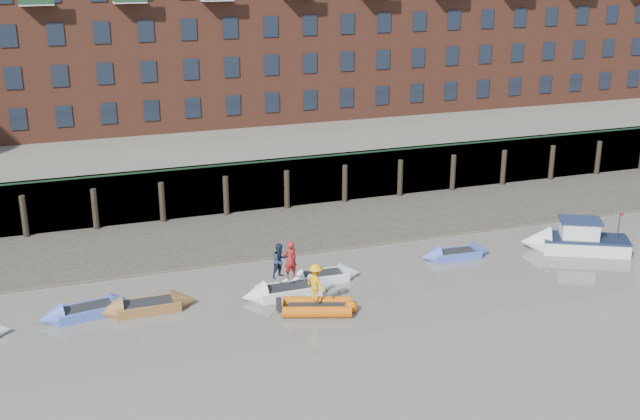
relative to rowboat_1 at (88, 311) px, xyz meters
name	(u,v)px	position (x,y,z in m)	size (l,w,h in m)	color
ground	(398,379)	(11.30, -10.00, -0.23)	(220.00, 220.00, 0.00)	#656058
foreshore	(273,232)	(11.30, 8.00, -0.23)	(110.00, 8.00, 0.50)	#3D382F
mud_band	(290,251)	(11.30, 4.60, -0.23)	(110.00, 1.60, 0.10)	#4C4336
river_wall	(254,186)	(11.30, 12.38, 1.36)	(110.00, 1.23, 3.30)	#2D2A26
bank_terrace	(211,139)	(11.30, 26.00, 1.37)	(110.00, 28.00, 3.20)	#5E594D
rowboat_1	(88,311)	(0.00, 0.00, 0.00)	(4.66, 2.03, 1.31)	#3F57B4
rowboat_2	(148,306)	(2.73, -0.44, 0.01)	(4.62, 1.36, 1.34)	brown
rowboat_3	(289,291)	(9.52, -0.96, 0.01)	(4.81, 1.51, 1.38)	silver
rowboat_4	(321,277)	(11.64, 0.21, -0.02)	(4.24, 1.41, 1.21)	silver
rowboat_6	(456,254)	(19.67, 0.73, -0.02)	(4.14, 1.42, 1.18)	#3F57B4
rib_tender	(320,307)	(10.36, -3.23, 0.03)	(3.62, 2.59, 0.61)	#C85408
motor_launch	(567,240)	(26.07, -0.39, 0.38)	(6.08, 4.33, 2.41)	silver
person_rower_a	(290,260)	(9.62, -0.96, 1.65)	(0.69, 0.45, 1.89)	maroon
person_rower_b	(280,261)	(9.16, -0.75, 1.57)	(0.85, 0.66, 1.75)	#19233F
person_rib_crew	(316,282)	(10.21, -3.11, 1.26)	(1.18, 0.68, 1.83)	orange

